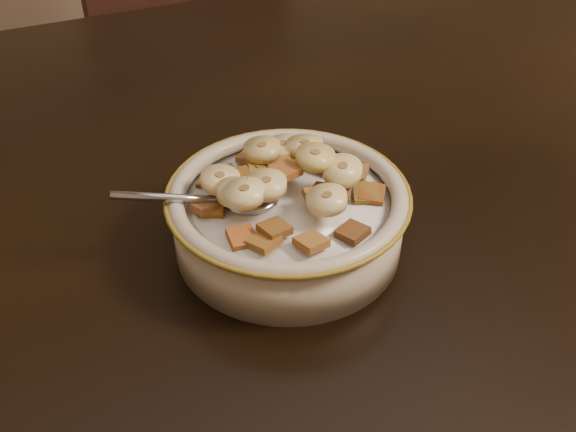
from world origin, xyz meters
name	(u,v)px	position (x,y,z in m)	size (l,w,h in m)	color
table	(432,127)	(0.00, 0.00, 0.73)	(1.40, 0.90, 0.04)	black
chair	(228,106)	(-0.07, 0.56, 0.49)	(0.44, 0.44, 0.99)	black
cereal_bowl	(288,223)	(-0.24, -0.14, 0.77)	(0.19, 0.19, 0.05)	#B5AA99
milk	(288,201)	(-0.24, -0.14, 0.80)	(0.16, 0.16, 0.00)	white
spoon	(251,201)	(-0.27, -0.14, 0.80)	(0.03, 0.05, 0.01)	#A6AAC3
cereal_square_0	(261,163)	(-0.25, -0.10, 0.81)	(0.02, 0.02, 0.01)	brown
cereal_square_1	(267,186)	(-0.26, -0.14, 0.82)	(0.02, 0.02, 0.01)	#623512
cereal_square_2	(254,154)	(-0.24, -0.08, 0.80)	(0.02, 0.02, 0.01)	#956323
cereal_square_3	(212,181)	(-0.29, -0.10, 0.80)	(0.02, 0.02, 0.01)	brown
cereal_square_4	(240,178)	(-0.27, -0.12, 0.81)	(0.02, 0.02, 0.01)	brown
cereal_square_5	(264,242)	(-0.28, -0.19, 0.80)	(0.02, 0.02, 0.01)	#926022
cereal_square_6	(337,194)	(-0.21, -0.16, 0.81)	(0.02, 0.02, 0.01)	brown
cereal_square_7	(332,164)	(-0.19, -0.12, 0.80)	(0.02, 0.02, 0.01)	#96501D
cereal_square_8	(285,171)	(-0.24, -0.14, 0.82)	(0.02, 0.02, 0.01)	brown
cereal_square_9	(317,160)	(-0.20, -0.11, 0.80)	(0.02, 0.02, 0.01)	olive
cereal_square_10	(242,238)	(-0.29, -0.18, 0.80)	(0.02, 0.02, 0.01)	#975626
cereal_square_11	(287,159)	(-0.23, -0.11, 0.81)	(0.02, 0.02, 0.01)	brown
cereal_square_12	(353,232)	(-0.21, -0.20, 0.80)	(0.02, 0.02, 0.01)	brown
cereal_square_13	(311,242)	(-0.25, -0.21, 0.80)	(0.02, 0.02, 0.01)	brown
cereal_square_14	(260,169)	(-0.25, -0.11, 0.81)	(0.02, 0.02, 0.01)	brown
cereal_square_15	(372,194)	(-0.18, -0.17, 0.80)	(0.02, 0.02, 0.01)	brown
cereal_square_16	(224,174)	(-0.28, -0.10, 0.80)	(0.02, 0.02, 0.01)	brown
cereal_square_17	(289,159)	(-0.22, -0.10, 0.80)	(0.02, 0.02, 0.01)	#9B6B1A
cereal_square_18	(325,191)	(-0.22, -0.16, 0.81)	(0.02, 0.02, 0.01)	brown
cereal_square_19	(318,198)	(-0.23, -0.17, 0.81)	(0.02, 0.02, 0.01)	brown
cereal_square_20	(282,166)	(-0.24, -0.12, 0.81)	(0.02, 0.02, 0.01)	brown
cereal_square_21	(321,161)	(-0.20, -0.11, 0.80)	(0.02, 0.02, 0.01)	#916119
cereal_square_22	(251,158)	(-0.25, -0.08, 0.80)	(0.02, 0.02, 0.01)	brown
cereal_square_23	(366,193)	(-0.18, -0.17, 0.80)	(0.02, 0.02, 0.01)	brown
cereal_square_24	(205,206)	(-0.31, -0.13, 0.80)	(0.02, 0.02, 0.01)	brown
cereal_square_25	(212,207)	(-0.30, -0.13, 0.80)	(0.02, 0.02, 0.01)	brown
cereal_square_26	(275,229)	(-0.27, -0.18, 0.80)	(0.02, 0.02, 0.01)	brown
cereal_square_27	(355,173)	(-0.18, -0.14, 0.80)	(0.02, 0.02, 0.01)	#925B29
banana_slice_0	(237,193)	(-0.28, -0.14, 0.82)	(0.03, 0.03, 0.01)	#D4C885
banana_slice_1	(220,180)	(-0.29, -0.12, 0.82)	(0.03, 0.03, 0.01)	beige
banana_slice_2	(245,193)	(-0.28, -0.16, 0.82)	(0.03, 0.03, 0.01)	#FEEDA3
banana_slice_3	(327,200)	(-0.23, -0.18, 0.82)	(0.03, 0.03, 0.01)	#DAC689
banana_slice_4	(305,146)	(-0.21, -0.10, 0.82)	(0.03, 0.03, 0.01)	#FFE887
banana_slice_5	(342,171)	(-0.20, -0.16, 0.82)	(0.03, 0.03, 0.01)	#D5C571
banana_slice_6	(283,148)	(-0.22, -0.09, 0.81)	(0.03, 0.03, 0.01)	#CABF86
banana_slice_7	(262,149)	(-0.24, -0.10, 0.82)	(0.03, 0.03, 0.01)	#CFB872
banana_slice_8	(315,157)	(-0.22, -0.14, 0.83)	(0.03, 0.03, 0.01)	#D7C26D
banana_slice_9	(266,185)	(-0.26, -0.15, 0.82)	(0.03, 0.03, 0.01)	#F5E498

